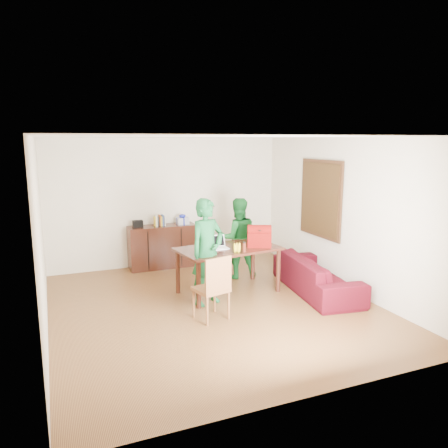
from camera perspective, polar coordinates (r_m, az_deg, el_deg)
name	(u,v)px	position (r m, az deg, el deg)	size (l,w,h in m)	color
room	(211,226)	(6.94, -1.69, -0.26)	(5.20, 5.70, 2.90)	#412110
table	(228,254)	(7.62, 0.57, -3.88)	(1.85, 1.19, 0.81)	black
chair	(212,300)	(6.64, -1.63, -9.95)	(0.54, 0.52, 0.99)	brown
person_near	(207,252)	(7.09, -2.21, -3.64)	(0.64, 0.42, 1.74)	#125227
person_far	(238,238)	(8.47, 1.80, -1.84)	(0.76, 0.59, 1.57)	#12541E
laptop	(219,246)	(7.51, -0.61, -2.93)	(0.31, 0.21, 0.22)	white
bananas	(237,251)	(7.27, 1.72, -3.50)	(0.17, 0.11, 0.06)	gold
bottle	(244,247)	(7.30, 2.66, -3.00)	(0.06, 0.06, 0.17)	#531E13
red_bag	(259,238)	(7.67, 4.62, -1.85)	(0.41, 0.24, 0.30)	#720A07
sofa	(317,274)	(7.95, 12.00, -6.47)	(2.13, 0.83, 0.62)	#390714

